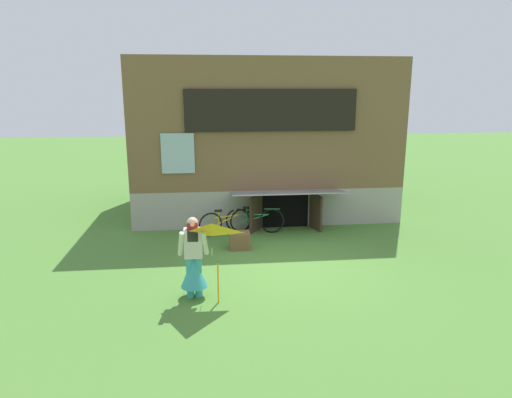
# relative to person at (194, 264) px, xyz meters

# --- Properties ---
(ground_plane) EXTENTS (60.00, 60.00, 0.00)m
(ground_plane) POSITION_rel_person_xyz_m (2.09, 1.39, -0.67)
(ground_plane) COLOR #4C7F33
(log_house) EXTENTS (7.89, 6.12, 4.79)m
(log_house) POSITION_rel_person_xyz_m (2.09, 6.89, 1.72)
(log_house) COLOR #9E998E
(log_house) RESTS_ON ground_plane
(person) EXTENTS (0.61, 0.52, 1.60)m
(person) POSITION_rel_person_xyz_m (0.00, 0.00, 0.00)
(person) COLOR teal
(person) RESTS_ON ground_plane
(kite) EXTENTS (0.90, 1.04, 1.48)m
(kite) POSITION_rel_person_xyz_m (0.34, -0.58, 0.56)
(kite) COLOR orange
(kite) RESTS_ON ground_plane
(bicycle_green) EXTENTS (1.63, 0.25, 0.74)m
(bicycle_green) POSITION_rel_person_xyz_m (1.59, 3.92, -0.31)
(bicycle_green) COLOR black
(bicycle_green) RESTS_ON ground_plane
(bicycle_yellow) EXTENTS (1.50, 0.57, 0.72)m
(bicycle_yellow) POSITION_rel_person_xyz_m (0.78, 3.87, -0.32)
(bicycle_yellow) COLOR black
(bicycle_yellow) RESTS_ON ground_plane
(wooden_crate) EXTENTS (0.51, 0.43, 0.42)m
(wooden_crate) POSITION_rel_person_xyz_m (1.07, 2.67, -0.46)
(wooden_crate) COLOR brown
(wooden_crate) RESTS_ON ground_plane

